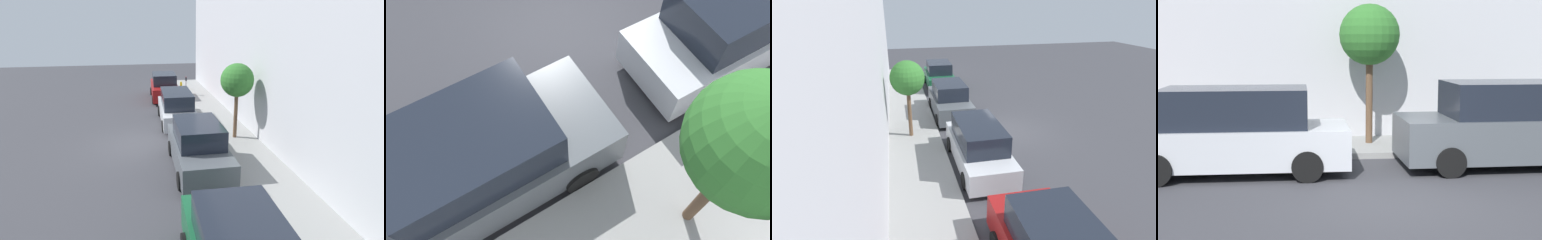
{
  "view_description": "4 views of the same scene",
  "coord_description": "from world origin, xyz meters",
  "views": [
    {
      "loc": [
        0.24,
        -13.94,
        5.71
      ],
      "look_at": [
        2.79,
        0.29,
        1.0
      ],
      "focal_mm": 28.0,
      "sensor_mm": 36.0,
      "label": 1
    },
    {
      "loc": [
        5.4,
        -2.84,
        6.73
      ],
      "look_at": [
        2.66,
        -1.16,
        1.0
      ],
      "focal_mm": 35.0,
      "sensor_mm": 36.0,
      "label": 2
    },
    {
      "loc": [
        5.4,
        13.59,
        6.49
      ],
      "look_at": [
        2.35,
        0.41,
        1.0
      ],
      "focal_mm": 28.0,
      "sensor_mm": 36.0,
      "label": 3
    },
    {
      "loc": [
        -9.35,
        1.81,
        2.88
      ],
      "look_at": [
        3.42,
        0.42,
        1.0
      ],
      "focal_mm": 50.0,
      "sensor_mm": 36.0,
      "label": 4
    }
  ],
  "objects": [
    {
      "name": "parked_minivan_third",
      "position": [
        2.36,
        3.04,
        0.92
      ],
      "size": [
        2.02,
        4.93,
        1.9
      ],
      "color": "#B7BABF",
      "rests_on": "ground_plane"
    },
    {
      "name": "street_tree",
      "position": [
        4.91,
        -0.27,
        3.04
      ],
      "size": [
        1.62,
        1.62,
        3.74
      ],
      "color": "brown",
      "rests_on": "sidewalk"
    },
    {
      "name": "sidewalk",
      "position": [
        4.75,
        0.0,
        0.07
      ],
      "size": [
        2.5,
        32.0,
        0.15
      ],
      "color": "gray",
      "rests_on": "ground_plane"
    },
    {
      "name": "parked_suv_second",
      "position": [
        2.44,
        -3.03,
        0.93
      ],
      "size": [
        2.08,
        4.81,
        1.98
      ],
      "color": "#4C5156",
      "rests_on": "ground_plane"
    },
    {
      "name": "ground_plane",
      "position": [
        0.0,
        0.0,
        0.0
      ],
      "size": [
        60.0,
        60.0,
        0.0
      ],
      "primitive_type": "plane",
      "color": "#38383D"
    }
  ]
}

